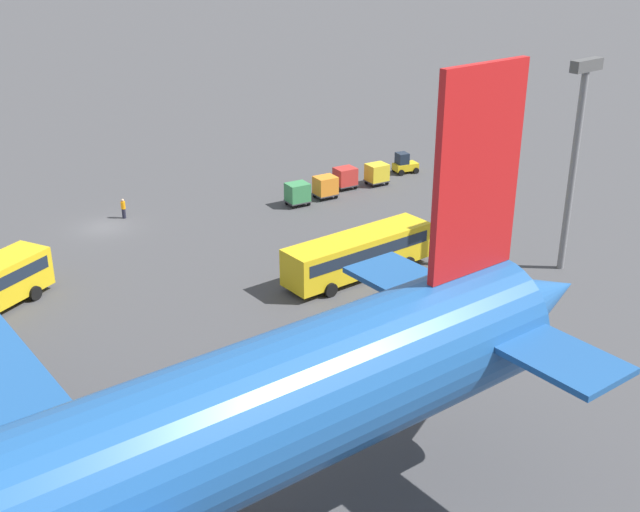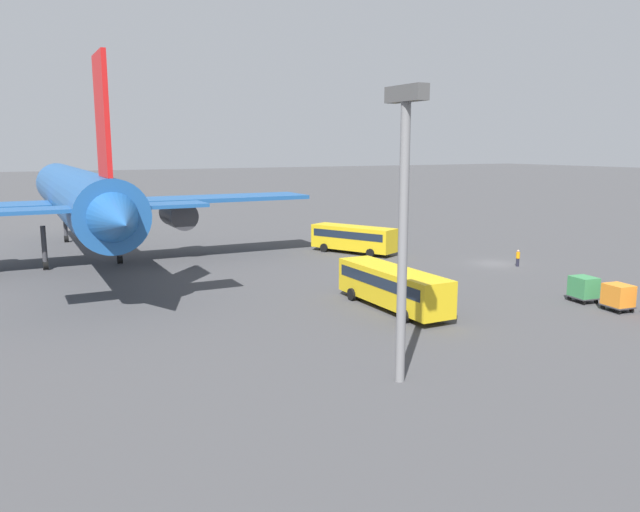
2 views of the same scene
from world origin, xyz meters
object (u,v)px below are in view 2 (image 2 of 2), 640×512
(airplane, at_px, (77,197))
(shuttle_bus_near, at_px, (354,237))
(worker_person, at_px, (518,258))
(cargo_cart_orange, at_px, (618,296))
(cargo_cart_green, at_px, (584,288))
(shuttle_bus_far, at_px, (393,285))

(airplane, relative_size, shuttle_bus_near, 5.43)
(worker_person, relative_size, cargo_cart_orange, 0.79)
(worker_person, bearing_deg, cargo_cart_green, 153.57)
(worker_person, height_order, cargo_cart_green, cargo_cart_green)
(shuttle_bus_near, relative_size, worker_person, 6.06)
(cargo_cart_orange, relative_size, cargo_cart_green, 1.00)
(shuttle_bus_near, height_order, worker_person, shuttle_bus_near)
(shuttle_bus_near, height_order, cargo_cart_green, shuttle_bus_near)
(worker_person, bearing_deg, shuttle_bus_near, 35.24)
(shuttle_bus_far, height_order, worker_person, shuttle_bus_far)
(shuttle_bus_near, distance_m, shuttle_bus_far, 25.51)
(worker_person, distance_m, cargo_cart_orange, 18.05)
(cargo_cart_green, bearing_deg, shuttle_bus_near, 7.89)
(shuttle_bus_far, bearing_deg, shuttle_bus_near, -23.78)
(worker_person, bearing_deg, shuttle_bus_far, 110.53)
(airplane, xyz_separation_m, cargo_cart_green, (-36.54, -33.01, -5.95))
(shuttle_bus_far, xyz_separation_m, worker_person, (8.00, -21.35, -1.01))
(cargo_cart_green, bearing_deg, worker_person, -26.43)
(airplane, height_order, shuttle_bus_far, airplane)
(shuttle_bus_near, relative_size, cargo_cart_orange, 4.79)
(shuttle_bus_far, distance_m, cargo_cart_orange, 16.99)
(shuttle_bus_near, xyz_separation_m, shuttle_bus_far, (-23.19, 10.62, -0.01))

